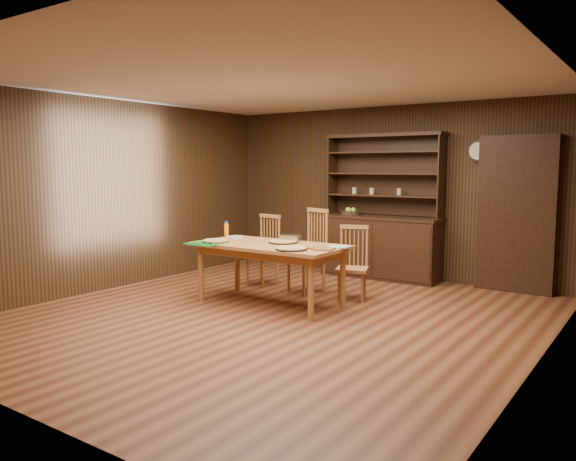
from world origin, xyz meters
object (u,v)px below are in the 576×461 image
Objects in this scene: china_hutch at (381,239)px; chair_right at (353,260)px; chair_center at (311,248)px; dining_table at (270,251)px; chair_left at (266,248)px; juice_bottle at (226,229)px.

china_hutch reaches higher than chair_right.
chair_center is at bearing -103.49° from china_hutch.
dining_table is 1.20m from chair_left.
china_hutch is 2.43m from juice_bottle.
china_hutch is at bearing 80.57° from dining_table.
chair_right is (0.31, -1.47, -0.10)m from china_hutch.
china_hutch is 2.31× the size of chair_right.
juice_bottle reaches higher than chair_right.
china_hutch is at bearing 81.45° from chair_right.
chair_right is at bearing -78.14° from china_hutch.
china_hutch is 1.93× the size of chair_center.
chair_left reaches higher than juice_bottle.
china_hutch is at bearing 57.68° from chair_left.
chair_right reaches higher than dining_table.
juice_bottle is (-1.00, -0.57, 0.24)m from chair_center.
juice_bottle is at bearing -101.46° from chair_left.
juice_bottle is (-0.96, 0.30, 0.18)m from dining_table.
china_hutch is 2.34m from dining_table.
chair_right is at bearing 50.65° from dining_table.
juice_bottle is at bearing -123.86° from china_hutch.
china_hutch is at bearing 56.14° from juice_bottle.
chair_center is at bearing 4.21° from chair_left.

